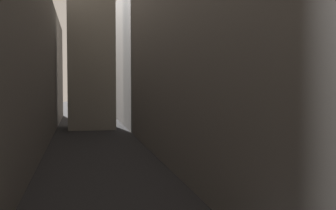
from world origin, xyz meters
TOP-DOWN VIEW (x-y plane):
  - ground_plane at (0.00, 48.00)m, footprint 264.00×264.00m
  - building_block_right at (12.69, 50.00)m, footprint 14.38×108.00m

SIDE VIEW (x-z plane):
  - ground_plane at x=0.00m, z-range 0.00..0.00m
  - building_block_right at x=12.69m, z-range 0.00..23.63m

